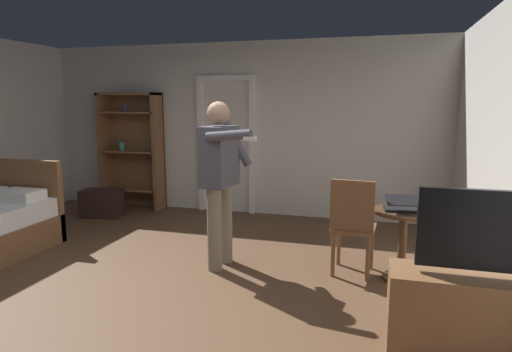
{
  "coord_description": "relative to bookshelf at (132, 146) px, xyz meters",
  "views": [
    {
      "loc": [
        2.08,
        -3.34,
        1.72
      ],
      "look_at": [
        0.98,
        0.6,
        1.02
      ],
      "focal_mm": 30.11,
      "sensor_mm": 36.0,
      "label": 1
    }
  ],
  "objects": [
    {
      "name": "bookshelf",
      "position": [
        0.0,
        0.0,
        0.0
      ],
      "size": [
        1.04,
        0.32,
        1.88
      ],
      "color": "brown",
      "rests_on": "ground_plane"
    },
    {
      "name": "doorway_frame",
      "position": [
        1.58,
        0.14,
        0.2
      ],
      "size": [
        0.93,
        0.08,
        2.13
      ],
      "color": "white",
      "rests_on": "ground_plane"
    },
    {
      "name": "wooden_chair",
      "position": [
        3.65,
        -1.97,
        -0.47
      ],
      "size": [
        0.45,
        0.45,
        0.99
      ],
      "color": "brown",
      "rests_on": "ground_plane"
    },
    {
      "name": "wall_back",
      "position": [
        1.75,
        0.22,
        0.29
      ],
      "size": [
        6.51,
        0.12,
        2.63
      ],
      "primitive_type": "cube",
      "color": "beige",
      "rests_on": "ground_plane"
    },
    {
      "name": "tv_flatscreen",
      "position": [
        4.59,
        -3.19,
        -0.67
      ],
      "size": [
        1.24,
        0.4,
        1.17
      ],
      "color": "brown",
      "rests_on": "ground_plane"
    },
    {
      "name": "suitcase_dark",
      "position": [
        -0.15,
        -0.67,
        -0.81
      ],
      "size": [
        0.64,
        0.45,
        0.41
      ],
      "primitive_type": "cube",
      "rotation": [
        0.0,
        0.0,
        0.19
      ],
      "color": "black",
      "rests_on": "ground_plane"
    },
    {
      "name": "person_blue_shirt",
      "position": [
        2.3,
        -2.08,
        -0.01
      ],
      "size": [
        0.64,
        0.65,
        1.73
      ],
      "color": "gray",
      "rests_on": "ground_plane"
    },
    {
      "name": "bottle_on_table",
      "position": [
        4.27,
        -2.03,
        -0.22
      ],
      "size": [
        0.06,
        0.06,
        0.24
      ],
      "color": "#264D21",
      "rests_on": "side_table"
    },
    {
      "name": "laptop",
      "position": [
        4.1,
        -1.99,
        -0.27
      ],
      "size": [
        0.36,
        0.36,
        0.16
      ],
      "color": "black",
      "rests_on": "side_table"
    },
    {
      "name": "side_table",
      "position": [
        4.13,
        -1.95,
        -0.55
      ],
      "size": [
        0.58,
        0.58,
        0.7
      ],
      "color": "#4C331E",
      "rests_on": "ground_plane"
    },
    {
      "name": "ground_plane",
      "position": [
        1.75,
        -2.84,
        -1.02
      ],
      "size": [
        6.9,
        6.9,
        0.0
      ],
      "primitive_type": "plane",
      "color": "brown"
    }
  ]
}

